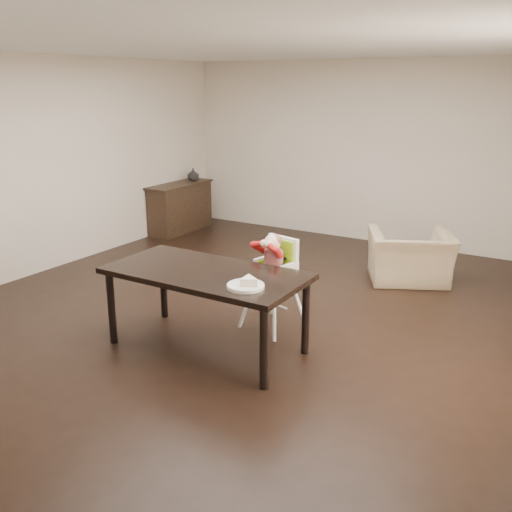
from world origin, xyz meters
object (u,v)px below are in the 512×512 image
(dining_table, at_px, (206,279))
(high_chair, at_px, (275,262))
(armchair, at_px, (410,248))
(sideboard, at_px, (180,207))

(dining_table, bearing_deg, high_chair, 68.40)
(high_chair, height_order, armchair, high_chair)
(dining_table, distance_m, high_chair, 0.80)
(armchair, relative_size, sideboard, 0.77)
(dining_table, distance_m, sideboard, 4.45)
(dining_table, relative_size, sideboard, 1.43)
(high_chair, distance_m, sideboard, 4.15)
(armchair, xyz_separation_m, sideboard, (-3.98, 0.54, -0.02))
(dining_table, bearing_deg, armchair, 69.54)
(dining_table, relative_size, high_chair, 1.87)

